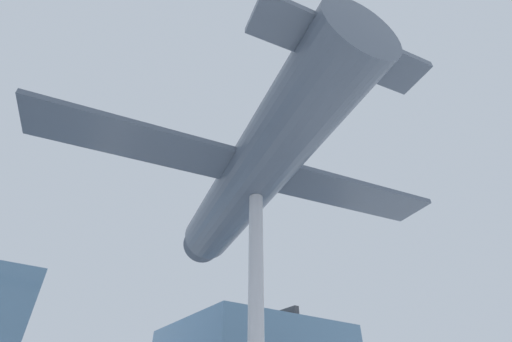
{
  "coord_description": "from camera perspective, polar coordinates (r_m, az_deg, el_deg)",
  "views": [
    {
      "loc": [
        -5.56,
        -7.99,
        1.79
      ],
      "look_at": [
        0.0,
        0.0,
        8.75
      ],
      "focal_mm": 24.0,
      "sensor_mm": 36.0,
      "label": 1
    }
  ],
  "objects": [
    {
      "name": "support_pylon_central",
      "position": [
        9.95,
        0.0,
        -23.67
      ],
      "size": [
        0.44,
        0.44,
        7.68
      ],
      "color": "#B7B7BC",
      "rests_on": "ground_plane"
    },
    {
      "name": "suspended_airplane",
      "position": [
        12.16,
        -0.45,
        -0.57
      ],
      "size": [
        14.54,
        13.3,
        3.46
      ],
      "rotation": [
        0.0,
        0.0,
        -0.2
      ],
      "color": "#4C5666",
      "rests_on": "support_pylon_central"
    }
  ]
}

